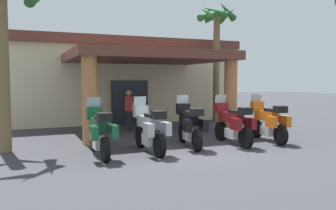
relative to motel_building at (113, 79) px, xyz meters
The scene contains 10 objects.
ground_plane 10.10m from the motel_building, 90.36° to the right, with size 80.00×80.00×0.00m, color #38383D.
motel_building is the anchor object (origin of this frame).
motorcycle_green 10.11m from the motel_building, 107.47° to the right, with size 0.71×2.21×1.61m.
motorcycle_silver 9.84m from the motel_building, 99.07° to the right, with size 0.70×2.21×1.61m.
motorcycle_black 9.45m from the motel_building, 90.40° to the right, with size 0.88×2.20×1.61m.
motorcycle_maroon 9.81m from the motel_building, 81.67° to the right, with size 0.73×2.21×1.61m.
motorcycle_orange 10.12m from the motel_building, 73.32° to the right, with size 0.82×2.21×1.61m.
pedestrian 5.48m from the motel_building, 98.50° to the right, with size 0.32×0.52×1.70m.
palm_tree_roadside 9.75m from the motel_building, 124.29° to the right, with size 2.23×2.33×5.47m.
palm_tree_near_portico 6.27m from the motel_building, 44.69° to the right, with size 1.95×2.03×5.90m.
Camera 1 is at (-5.08, -9.12, 2.13)m, focal length 36.87 mm.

